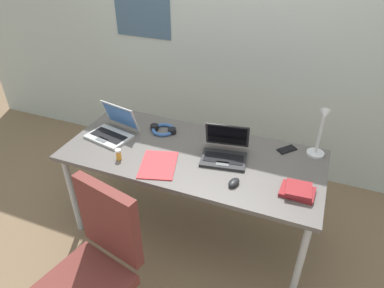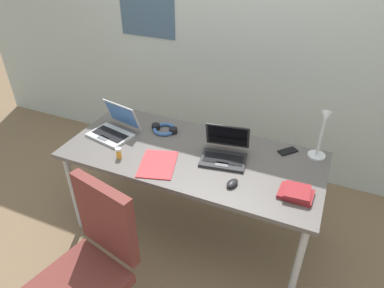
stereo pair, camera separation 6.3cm
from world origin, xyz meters
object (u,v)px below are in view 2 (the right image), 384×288
(computer_mouse, at_px, (232,183))
(paper_folder_back_left, at_px, (158,164))
(laptop_back_left, at_px, (225,152))
(headphones, at_px, (164,129))
(coffee_mug, at_px, (227,135))
(office_chair, at_px, (91,277))
(cell_phone, at_px, (288,151))
(desk_lamp, at_px, (322,135))
(pill_bottle, at_px, (119,153))
(book_stack, at_px, (296,193))
(laptop_center, at_px, (114,129))

(computer_mouse, distance_m, paper_folder_back_left, 0.52)
(laptop_back_left, xyz_separation_m, headphones, (-0.54, 0.15, -0.03))
(computer_mouse, height_order, coffee_mug, coffee_mug)
(paper_folder_back_left, distance_m, office_chair, 0.79)
(cell_phone, xyz_separation_m, coffee_mug, (-0.45, -0.02, 0.04))
(headphones, distance_m, coffee_mug, 0.48)
(computer_mouse, xyz_separation_m, office_chair, (-0.59, -0.70, -0.36))
(headphones, bearing_deg, desk_lamp, 4.18)
(desk_lamp, distance_m, laptop_back_left, 0.64)
(headphones, bearing_deg, laptop_back_left, -15.48)
(pill_bottle, relative_size, book_stack, 0.38)
(cell_phone, height_order, book_stack, book_stack)
(headphones, bearing_deg, laptop_center, -149.58)
(pill_bottle, bearing_deg, desk_lamp, 22.88)
(headphones, height_order, pill_bottle, pill_bottle)
(desk_lamp, relative_size, headphones, 1.87)
(office_chair, bearing_deg, laptop_center, 114.13)
(desk_lamp, bearing_deg, laptop_center, -169.26)
(laptop_center, bearing_deg, laptop_back_left, 2.85)
(cell_phone, height_order, coffee_mug, coffee_mug)
(cell_phone, relative_size, book_stack, 0.66)
(desk_lamp, distance_m, paper_folder_back_left, 1.09)
(cell_phone, bearing_deg, desk_lamp, 38.02)
(laptop_center, bearing_deg, coffee_mug, 18.12)
(laptop_center, bearing_deg, computer_mouse, -12.15)
(computer_mouse, bearing_deg, headphones, 163.41)
(laptop_back_left, xyz_separation_m, cell_phone, (0.39, 0.24, -0.04))
(cell_phone, height_order, headphones, headphones)
(laptop_back_left, relative_size, book_stack, 1.67)
(coffee_mug, bearing_deg, book_stack, -36.13)
(laptop_center, bearing_deg, headphones, 30.42)
(laptop_back_left, distance_m, laptop_center, 0.87)
(paper_folder_back_left, xyz_separation_m, coffee_mug, (0.32, 0.47, 0.04))
(coffee_mug, bearing_deg, cell_phone, 2.89)
(coffee_mug, xyz_separation_m, office_chair, (-0.39, -1.18, -0.39))
(desk_lamp, bearing_deg, coffee_mug, -179.10)
(laptop_center, height_order, headphones, laptop_center)
(laptop_center, xyz_separation_m, book_stack, (1.38, -0.16, -0.02))
(laptop_back_left, relative_size, headphones, 1.60)
(cell_phone, relative_size, headphones, 0.64)
(paper_folder_back_left, height_order, office_chair, office_chair)
(laptop_center, distance_m, computer_mouse, 1.03)
(pill_bottle, bearing_deg, laptop_back_left, 23.84)
(pill_bottle, xyz_separation_m, coffee_mug, (0.60, 0.51, 0.00))
(computer_mouse, bearing_deg, laptop_center, -177.67)
(laptop_center, relative_size, headphones, 1.71)
(paper_folder_back_left, relative_size, coffee_mug, 2.74)
(laptop_center, distance_m, pill_bottle, 0.32)
(office_chair, bearing_deg, paper_folder_back_left, 84.04)
(desk_lamp, xyz_separation_m, laptop_center, (-1.44, -0.27, -0.15))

